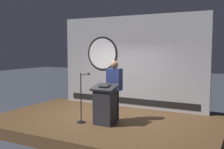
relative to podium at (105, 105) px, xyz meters
The scene contains 6 objects.
ground_plane 0.98m from the podium, 123.64° to the left, with size 40.00×40.00×0.00m, color #383D47.
stage_platform 0.85m from the podium, 123.64° to the left, with size 6.40×4.00×0.30m, color brown.
banner_display 2.53m from the podium, 97.98° to the left, with size 5.23×0.12×3.11m.
podium is the anchor object (origin of this frame).
speaker_person 0.59m from the podium, 86.30° to the left, with size 0.40×0.26×1.68m.
microphone_stand 0.67m from the podium, behind, with size 0.24×0.54×1.35m.
Camera 1 is at (3.70, -6.47, 2.29)m, focal length 42.84 mm.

